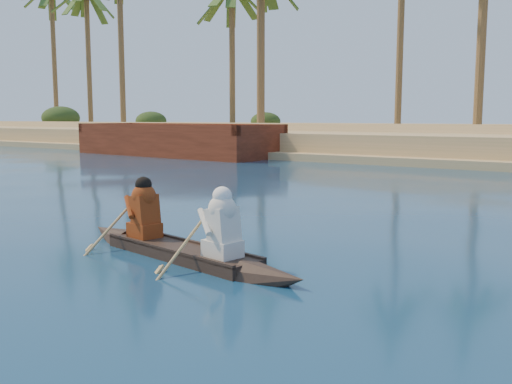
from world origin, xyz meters
The scene contains 2 objects.
canoe centered at (-7.84, 4.55, 0.26)m, with size 4.92×1.44×1.34m.
barge_left centered at (-24.17, 22.00, 0.73)m, with size 12.65×4.86×2.07m.
Camera 1 is at (-2.04, -1.73, 2.12)m, focal length 40.00 mm.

